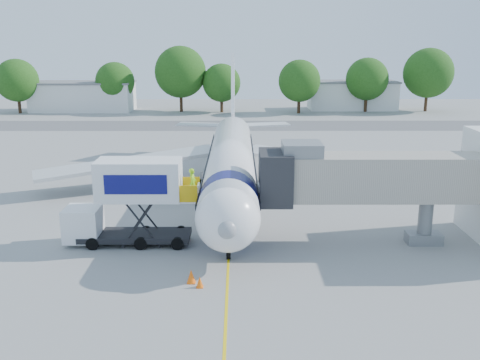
{
  "coord_description": "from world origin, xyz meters",
  "views": [
    {
      "loc": [
        0.59,
        -39.2,
        12.66
      ],
      "look_at": [
        0.71,
        -3.12,
        3.2
      ],
      "focal_mm": 40.0,
      "sensor_mm": 36.0,
      "label": 1
    }
  ],
  "objects_px": {
    "aircraft": "(231,161)",
    "ground_tug": "(276,307)",
    "catering_hiloader": "(130,202)",
    "jet_bridge": "(357,178)"
  },
  "relations": [
    {
      "from": "aircraft",
      "to": "ground_tug",
      "type": "xyz_separation_m",
      "value": [
        2.31,
        -20.91,
        -2.25
      ]
    },
    {
      "from": "ground_tug",
      "to": "catering_hiloader",
      "type": "bearing_deg",
      "value": 107.66
    },
    {
      "from": "aircraft",
      "to": "ground_tug",
      "type": "height_order",
      "value": "aircraft"
    },
    {
      "from": "jet_bridge",
      "to": "ground_tug",
      "type": "height_order",
      "value": "jet_bridge"
    },
    {
      "from": "aircraft",
      "to": "catering_hiloader",
      "type": "xyz_separation_m",
      "value": [
        -6.26,
        -11.12,
        -0.19
      ]
    },
    {
      "from": "aircraft",
      "to": "ground_tug",
      "type": "relative_size",
      "value": 10.19
    },
    {
      "from": "jet_bridge",
      "to": "ground_tug",
      "type": "bearing_deg",
      "value": -120.14
    },
    {
      "from": "catering_hiloader",
      "to": "ground_tug",
      "type": "height_order",
      "value": "catering_hiloader"
    },
    {
      "from": "ground_tug",
      "to": "aircraft",
      "type": "bearing_deg",
      "value": 72.73
    },
    {
      "from": "aircraft",
      "to": "catering_hiloader",
      "type": "height_order",
      "value": "aircraft"
    }
  ]
}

